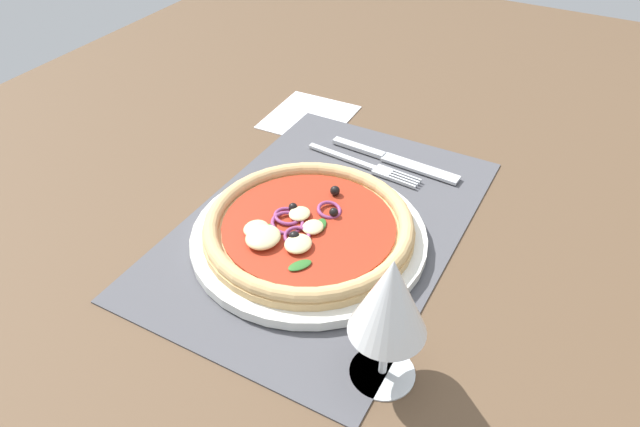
% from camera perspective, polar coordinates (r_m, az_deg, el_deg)
% --- Properties ---
extents(ground_plane, '(1.90, 1.40, 0.02)m').
position_cam_1_polar(ground_plane, '(0.75, 0.44, -1.80)').
color(ground_plane, brown).
extents(placemat, '(0.48, 0.32, 0.00)m').
position_cam_1_polar(placemat, '(0.74, 0.44, -0.98)').
color(placemat, '#4C4C51').
rests_on(placemat, ground_plane).
extents(plate, '(0.28, 0.28, 0.01)m').
position_cam_1_polar(plate, '(0.71, -0.85, -2.35)').
color(plate, silver).
rests_on(plate, placemat).
extents(pizza, '(0.25, 0.25, 0.03)m').
position_cam_1_polar(pizza, '(0.70, -0.97, -1.31)').
color(pizza, tan).
rests_on(pizza, plate).
extents(fork, '(0.03, 0.18, 0.00)m').
position_cam_1_polar(fork, '(0.84, 4.73, 4.63)').
color(fork, silver).
rests_on(fork, placemat).
extents(knife, '(0.03, 0.20, 0.01)m').
position_cam_1_polar(knife, '(0.86, 7.31, 5.21)').
color(knife, silver).
rests_on(knife, placemat).
extents(wine_glass, '(0.07, 0.07, 0.15)m').
position_cam_1_polar(wine_glass, '(0.51, 6.83, -8.55)').
color(wine_glass, silver).
rests_on(wine_glass, ground_plane).
extents(napkin, '(0.14, 0.13, 0.00)m').
position_cam_1_polar(napkin, '(0.97, -1.06, 9.43)').
color(napkin, white).
rests_on(napkin, ground_plane).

